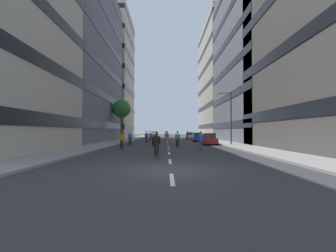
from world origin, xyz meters
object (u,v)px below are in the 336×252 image
object	(u,v)px
parked_car_mid	(190,136)
streetlamp_right	(228,112)
skater_3	(122,139)
skater_1	(201,140)
parked_car_near	(208,139)
skater_9	(150,136)
street_tree_near	(122,109)
skater_4	(166,135)
skater_7	(156,143)
skater_6	(177,138)
skater_11	(167,137)
parked_car_far	(198,137)
skater_8	(157,135)
skater_10	(130,137)
skater_5	(153,138)
skater_0	(147,137)
skater_2	(187,135)

from	to	relation	value
parked_car_mid	streetlamp_right	xyz separation A→B (m)	(2.18, -25.06, 3.44)
skater_3	skater_1	bearing A→B (deg)	-7.23
parked_car_near	skater_1	distance (m)	9.22
skater_9	street_tree_near	bearing A→B (deg)	165.98
skater_4	skater_9	size ratio (longest dim) A/B	1.00
street_tree_near	skater_7	distance (m)	26.37
skater_6	skater_11	world-z (taller)	same
streetlamp_right	skater_6	xyz separation A→B (m)	(-6.52, -3.76, -3.12)
skater_9	skater_11	size ratio (longest dim) A/B	1.00
parked_car_far	street_tree_near	xyz separation A→B (m)	(-13.53, 0.32, 5.02)
parked_car_mid	skater_8	distance (m)	13.86
streetlamp_right	skater_4	size ratio (longest dim) A/B	3.65
street_tree_near	skater_7	bearing A→B (deg)	-73.63
parked_car_far	skater_10	world-z (taller)	skater_10
skater_10	parked_car_near	bearing A→B (deg)	10.45
streetlamp_right	skater_5	xyz separation A→B (m)	(-9.25, -1.71, -3.12)
skater_0	skater_2	bearing A→B (deg)	62.68
skater_9	skater_8	bearing A→B (deg)	66.16
parked_car_near	skater_11	bearing A→B (deg)	172.00
streetlamp_right	skater_8	distance (m)	16.60
skater_2	skater_3	world-z (taller)	same
parked_car_far	skater_9	distance (m)	8.37
skater_2	skater_11	world-z (taller)	same
skater_11	skater_9	bearing A→B (deg)	109.18
skater_2	skater_8	distance (m)	8.42
skater_8	skater_9	size ratio (longest dim) A/B	1.00
skater_0	skater_3	size ratio (longest dim) A/B	1.00
skater_7	skater_11	distance (m)	15.28
parked_car_far	skater_11	distance (m)	10.77
skater_7	skater_5	bearing A→B (deg)	94.46
parked_car_near	skater_6	world-z (taller)	skater_6
skater_0	skater_8	bearing A→B (deg)	82.08
streetlamp_right	skater_4	xyz separation A→B (m)	(-7.84, 15.84, -3.15)
skater_0	skater_6	size ratio (longest dim) A/B	1.00
skater_0	skater_7	xyz separation A→B (m)	(2.22, -17.57, 0.00)
skater_3	skater_8	bearing A→B (deg)	82.29
parked_car_mid	skater_9	size ratio (longest dim) A/B	2.47
skater_0	skater_11	size ratio (longest dim) A/B	1.00
skater_11	parked_car_near	bearing A→B (deg)	-8.00
skater_8	skater_11	world-z (taller)	same
skater_6	skater_5	bearing A→B (deg)	143.14
skater_3	skater_6	size ratio (longest dim) A/B	1.00
skater_3	skater_5	xyz separation A→B (m)	(2.83, 4.39, 0.03)
skater_4	skater_6	size ratio (longest dim) A/B	1.00
skater_1	skater_5	world-z (taller)	same
skater_0	skater_7	size ratio (longest dim) A/B	1.00
parked_car_mid	skater_3	distance (m)	32.70
street_tree_near	skater_5	xyz separation A→B (m)	(6.46, -13.95, -4.71)
skater_1	skater_10	bearing A→B (deg)	137.64
skater_5	skater_6	bearing A→B (deg)	-36.86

